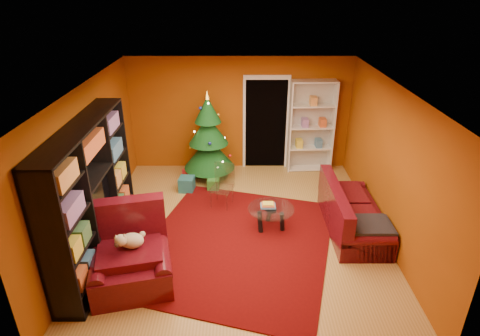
{
  "coord_description": "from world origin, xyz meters",
  "views": [
    {
      "loc": [
        -0.01,
        -6.04,
        4.1
      ],
      "look_at": [
        0.0,
        0.4,
        1.05
      ],
      "focal_mm": 30.0,
      "sensor_mm": 36.0,
      "label": 1
    }
  ],
  "objects_px": {
    "gift_box_red": "(189,173)",
    "sofa": "(354,209)",
    "gift_box_teal": "(187,184)",
    "coffee_table": "(271,218)",
    "rug": "(237,244)",
    "christmas_tree": "(208,137)",
    "gift_box_green": "(213,184)",
    "media_unit": "(92,195)",
    "armchair": "(130,256)",
    "acrylic_chair": "(222,189)",
    "dog": "(132,241)",
    "white_bookshelf": "(311,127)"
  },
  "relations": [
    {
      "from": "rug",
      "to": "gift_box_teal",
      "type": "xyz_separation_m",
      "value": [
        -1.08,
        1.92,
        0.14
      ]
    },
    {
      "from": "gift_box_green",
      "to": "sofa",
      "type": "bearing_deg",
      "value": -30.35
    },
    {
      "from": "christmas_tree",
      "to": "armchair",
      "type": "relative_size",
      "value": 1.66
    },
    {
      "from": "gift_box_red",
      "to": "acrylic_chair",
      "type": "xyz_separation_m",
      "value": [
        0.79,
        -1.25,
        0.28
      ]
    },
    {
      "from": "white_bookshelf",
      "to": "acrylic_chair",
      "type": "height_order",
      "value": "white_bookshelf"
    },
    {
      "from": "gift_box_teal",
      "to": "gift_box_red",
      "type": "xyz_separation_m",
      "value": [
        -0.01,
        0.6,
        -0.04
      ]
    },
    {
      "from": "media_unit",
      "to": "gift_box_green",
      "type": "distance_m",
      "value": 2.98
    },
    {
      "from": "media_unit",
      "to": "sofa",
      "type": "xyz_separation_m",
      "value": [
        4.29,
        0.72,
        -0.69
      ]
    },
    {
      "from": "white_bookshelf",
      "to": "acrylic_chair",
      "type": "xyz_separation_m",
      "value": [
        -1.98,
        -1.72,
        -0.66
      ]
    },
    {
      "from": "armchair",
      "to": "coffee_table",
      "type": "xyz_separation_m",
      "value": [
        2.14,
        1.43,
        -0.26
      ]
    },
    {
      "from": "rug",
      "to": "dog",
      "type": "bearing_deg",
      "value": -149.35
    },
    {
      "from": "gift_box_red",
      "to": "acrylic_chair",
      "type": "bearing_deg",
      "value": -57.89
    },
    {
      "from": "gift_box_red",
      "to": "dog",
      "type": "distance_m",
      "value": 3.48
    },
    {
      "from": "rug",
      "to": "coffee_table",
      "type": "xyz_separation_m",
      "value": [
        0.6,
        0.48,
        0.21
      ]
    },
    {
      "from": "white_bookshelf",
      "to": "gift_box_green",
      "type": "bearing_deg",
      "value": -157.64
    },
    {
      "from": "rug",
      "to": "gift_box_red",
      "type": "distance_m",
      "value": 2.75
    },
    {
      "from": "media_unit",
      "to": "gift_box_teal",
      "type": "distance_m",
      "value": 2.64
    },
    {
      "from": "christmas_tree",
      "to": "gift_box_red",
      "type": "height_order",
      "value": "christmas_tree"
    },
    {
      "from": "media_unit",
      "to": "gift_box_green",
      "type": "height_order",
      "value": "media_unit"
    },
    {
      "from": "gift_box_teal",
      "to": "gift_box_green",
      "type": "bearing_deg",
      "value": 6.38
    },
    {
      "from": "gift_box_red",
      "to": "rug",
      "type": "bearing_deg",
      "value": -66.52
    },
    {
      "from": "gift_box_teal",
      "to": "coffee_table",
      "type": "xyz_separation_m",
      "value": [
        1.68,
        -1.43,
        0.06
      ]
    },
    {
      "from": "gift_box_red",
      "to": "sofa",
      "type": "distance_m",
      "value": 3.78
    },
    {
      "from": "rug",
      "to": "acrylic_chair",
      "type": "height_order",
      "value": "acrylic_chair"
    },
    {
      "from": "gift_box_green",
      "to": "coffee_table",
      "type": "relative_size",
      "value": 0.3
    },
    {
      "from": "christmas_tree",
      "to": "gift_box_green",
      "type": "bearing_deg",
      "value": -78.97
    },
    {
      "from": "gift_box_red",
      "to": "sofa",
      "type": "height_order",
      "value": "sofa"
    },
    {
      "from": "gift_box_teal",
      "to": "armchair",
      "type": "height_order",
      "value": "armchair"
    },
    {
      "from": "media_unit",
      "to": "gift_box_red",
      "type": "xyz_separation_m",
      "value": [
        1.13,
        2.78,
        -0.99
      ]
    },
    {
      "from": "christmas_tree",
      "to": "armchair",
      "type": "height_order",
      "value": "christmas_tree"
    },
    {
      "from": "gift_box_green",
      "to": "gift_box_teal",
      "type": "bearing_deg",
      "value": -173.62
    },
    {
      "from": "gift_box_teal",
      "to": "christmas_tree",
      "type": "bearing_deg",
      "value": 55.73
    },
    {
      "from": "acrylic_chair",
      "to": "gift_box_green",
      "type": "bearing_deg",
      "value": 124.78
    },
    {
      "from": "sofa",
      "to": "acrylic_chair",
      "type": "distance_m",
      "value": 2.51
    },
    {
      "from": "armchair",
      "to": "media_unit",
      "type": "bearing_deg",
      "value": 121.73
    },
    {
      "from": "media_unit",
      "to": "gift_box_teal",
      "type": "height_order",
      "value": "media_unit"
    },
    {
      "from": "gift_box_teal",
      "to": "armchair",
      "type": "xyz_separation_m",
      "value": [
        -0.46,
        -2.87,
        0.32
      ]
    },
    {
      "from": "rug",
      "to": "sofa",
      "type": "bearing_deg",
      "value": 12.58
    },
    {
      "from": "gift_box_red",
      "to": "dog",
      "type": "height_order",
      "value": "dog"
    },
    {
      "from": "rug",
      "to": "coffee_table",
      "type": "bearing_deg",
      "value": 38.86
    },
    {
      "from": "dog",
      "to": "acrylic_chair",
      "type": "height_order",
      "value": "dog"
    },
    {
      "from": "gift_box_green",
      "to": "gift_box_red",
      "type": "distance_m",
      "value": 0.78
    },
    {
      "from": "armchair",
      "to": "acrylic_chair",
      "type": "bearing_deg",
      "value": 47.63
    },
    {
      "from": "armchair",
      "to": "rug",
      "type": "bearing_deg",
      "value": 18.35
    },
    {
      "from": "dog",
      "to": "acrylic_chair",
      "type": "bearing_deg",
      "value": 47.7
    },
    {
      "from": "rug",
      "to": "sofa",
      "type": "relative_size",
      "value": 1.78
    },
    {
      "from": "rug",
      "to": "acrylic_chair",
      "type": "bearing_deg",
      "value": 103.68
    },
    {
      "from": "dog",
      "to": "gift_box_red",
      "type": "bearing_deg",
      "value": 69.87
    },
    {
      "from": "armchair",
      "to": "acrylic_chair",
      "type": "distance_m",
      "value": 2.53
    },
    {
      "from": "media_unit",
      "to": "gift_box_red",
      "type": "bearing_deg",
      "value": 67.49
    }
  ]
}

